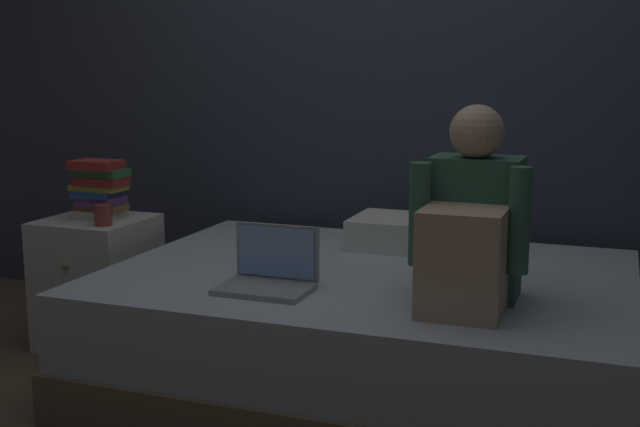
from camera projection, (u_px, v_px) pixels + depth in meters
ground_plane at (292, 410)px, 3.00m from camera, size 8.00×8.00×0.00m
wall_back at (386, 46)px, 3.86m from camera, size 5.60×0.10×2.70m
bed at (368, 330)px, 3.16m from camera, size 2.00×1.50×0.48m
nightstand at (98, 282)px, 3.66m from camera, size 0.44×0.46×0.58m
person_sitting at (470, 229)px, 2.65m from camera, size 0.39×0.44×0.66m
laptop at (269, 274)px, 2.85m from camera, size 0.32×0.23×0.22m
pillow at (418, 233)px, 3.49m from camera, size 0.56×0.36×0.13m
book_stack at (100, 189)px, 3.58m from camera, size 0.24×0.18×0.26m
mug at (103, 215)px, 3.45m from camera, size 0.08×0.08×0.09m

